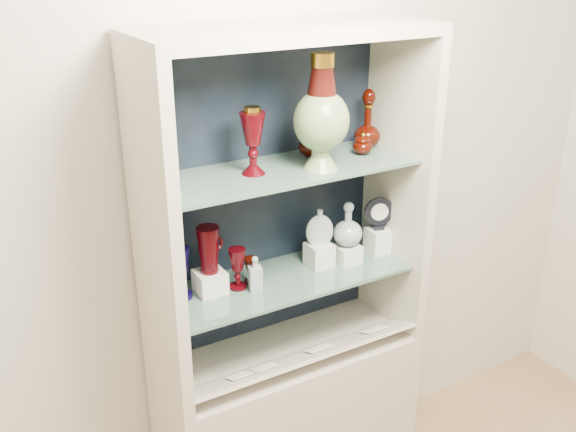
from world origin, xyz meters
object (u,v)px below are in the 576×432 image
pedestal_lamp_left (158,152)px  cameo_medallion (379,213)px  ruby_decanter_b (368,117)px  cobalt_goblet (180,273)px  flat_flask (320,226)px  clear_round_decanter (348,225)px  pedestal_lamp_right (253,141)px  lidded_bowl (363,143)px  ruby_goblet_small (251,270)px  enamel_urn (322,113)px  ruby_decanter_a (310,128)px  clear_square_bottle (255,273)px  ruby_pitcher (208,250)px

pedestal_lamp_left → cameo_medallion: bearing=-0.5°
ruby_decanter_b → cobalt_goblet: (-0.77, -0.01, -0.44)m
flat_flask → clear_round_decanter: clear_round_decanter is taller
flat_flask → cameo_medallion: (0.26, -0.02, 0.01)m
ruby_decanter_b → pedestal_lamp_right: bearing=-173.4°
ruby_decanter_b → clear_round_decanter: ruby_decanter_b is taller
pedestal_lamp_left → lidded_bowl: (0.76, -0.01, -0.08)m
cobalt_goblet → ruby_goblet_small: cobalt_goblet is taller
pedestal_lamp_left → enamel_urn: bearing=-7.7°
ruby_decanter_a → ruby_decanter_b: (0.25, -0.01, 0.01)m
pedestal_lamp_left → ruby_decanter_a: 0.59m
ruby_goblet_small → clear_square_bottle: clear_square_bottle is taller
clear_square_bottle → cameo_medallion: bearing=2.7°
ruby_decanter_a → flat_flask: ruby_decanter_a is taller
pedestal_lamp_right → ruby_decanter_b: ruby_decanter_b is taller
clear_square_bottle → clear_round_decanter: clear_round_decanter is taller
ruby_decanter_b → ruby_decanter_a: bearing=178.3°
cobalt_goblet → ruby_pitcher: (0.10, -0.02, 0.07)m
enamel_urn → clear_round_decanter: 0.49m
cobalt_goblet → clear_round_decanter: bearing=-5.6°
pedestal_lamp_right → clear_square_bottle: size_ratio=1.73×
ruby_pitcher → clear_square_bottle: 0.19m
enamel_urn → ruby_decanter_a: (0.04, 0.13, -0.09)m
enamel_urn → lidded_bowl: bearing=16.1°
ruby_goblet_small → flat_flask: size_ratio=0.68×
enamel_urn → cameo_medallion: (0.32, 0.07, -0.44)m
ruby_decanter_b → clear_square_bottle: size_ratio=1.79×
clear_square_bottle → flat_flask: 0.31m
enamel_urn → cameo_medallion: bearing=11.6°
ruby_decanter_a → flat_flask: size_ratio=1.49×
pedestal_lamp_right → cameo_medallion: pedestal_lamp_right is taller
ruby_decanter_b → cameo_medallion: bearing=-64.8°
flat_flask → clear_round_decanter: (0.11, -0.03, -0.01)m
enamel_urn → cobalt_goblet: size_ratio=2.07×
lidded_bowl → clear_square_bottle: size_ratio=0.63×
pedestal_lamp_right → ruby_pitcher: 0.40m
lidded_bowl → cameo_medallion: size_ratio=0.60×
ruby_goblet_small → cameo_medallion: size_ratio=0.72×
pedestal_lamp_left → flat_flask: 0.71m
ruby_decanter_b → clear_square_bottle: bearing=-170.5°
pedestal_lamp_right → ruby_decanter_a: bearing=14.2°
ruby_decanter_a → ruby_goblet_small: ruby_decanter_a is taller
clear_square_bottle → ruby_pitcher: bearing=155.8°
pedestal_lamp_right → ruby_pitcher: bearing=167.3°
ruby_goblet_small → clear_square_bottle: 0.06m
ruby_pitcher → clear_round_decanter: bearing=-25.4°
ruby_decanter_a → cobalt_goblet: size_ratio=1.15×
flat_flask → ruby_pitcher: bearing=-159.4°
pedestal_lamp_left → cobalt_goblet: size_ratio=1.32×
ruby_goblet_small → clear_square_bottle: bearing=-100.7°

